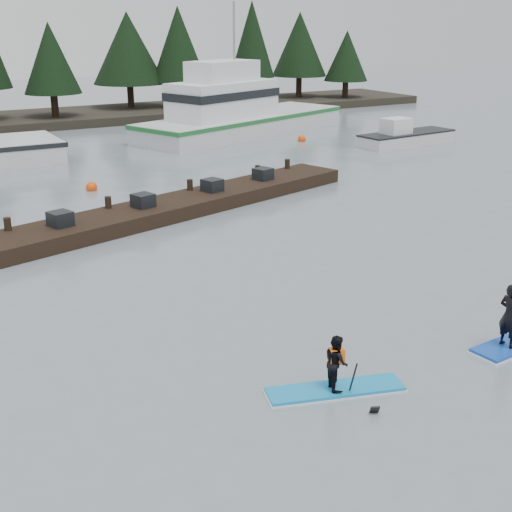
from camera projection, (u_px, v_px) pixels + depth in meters
ground at (400, 385)px, 14.94m from camera, size 160.00×160.00×0.00m
fishing_boat_medium at (238, 124)px, 45.99m from camera, size 16.25×9.41×9.15m
skiff at (407, 138)px, 42.47m from camera, size 6.47×2.41×0.74m
floating_dock at (184, 205)px, 28.04m from camera, size 16.77×6.74×0.56m
buoy_b at (92, 190)px, 31.50m from camera, size 0.50×0.50×0.50m
buoy_c at (302, 141)px, 43.72m from camera, size 0.50×0.50×0.50m
paddleboard_solo at (336, 373)px, 14.51m from camera, size 2.92×1.49×1.78m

